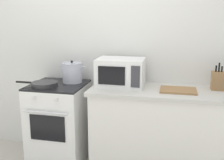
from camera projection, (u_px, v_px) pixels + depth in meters
name	position (u px, v px, depth m)	size (l,w,h in m)	color
back_wall	(121.00, 52.00, 3.20)	(4.40, 0.10, 2.50)	silver
lower_cabinet_right	(170.00, 134.00, 2.93)	(1.64, 0.56, 0.88)	white
countertop_right	(172.00, 92.00, 2.82)	(1.70, 0.60, 0.04)	beige
stove	(59.00, 123.00, 3.17)	(0.60, 0.64, 0.92)	white
stock_pot	(72.00, 72.00, 3.14)	(0.31, 0.23, 0.25)	silver
frying_pan	(44.00, 84.00, 2.96)	(0.48, 0.28, 0.05)	#28282B
microwave	(121.00, 72.00, 2.96)	(0.50, 0.37, 0.30)	white
cutting_board	(178.00, 90.00, 2.78)	(0.36, 0.26, 0.02)	#997047
knife_block	(218.00, 81.00, 2.81)	(0.13, 0.10, 0.28)	#997047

